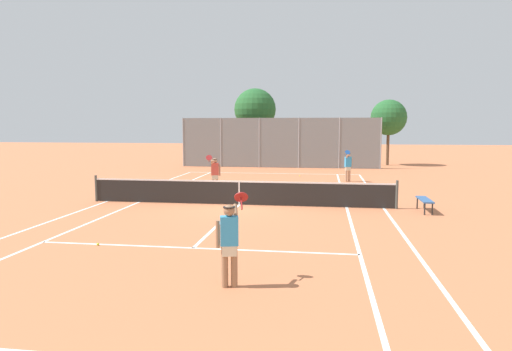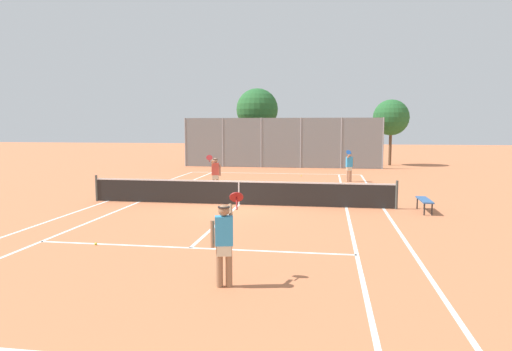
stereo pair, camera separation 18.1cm
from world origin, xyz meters
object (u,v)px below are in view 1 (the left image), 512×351
player_near_side (229,239)px  player_far_left (215,173)px  courtside_bench (425,200)px  tree_behind_right (387,118)px  player_far_right (348,165)px  loose_tennis_ball_0 (300,176)px  tree_behind_left (256,111)px  loose_tennis_ball_1 (98,244)px  tennis_net (239,192)px

player_near_side → player_far_left: bearing=104.8°
player_far_left → courtside_bench: player_far_left is taller
player_near_side → tree_behind_right: size_ratio=0.35×
player_far_left → player_far_right: 8.12m
loose_tennis_ball_0 → tree_behind_left: bearing=114.8°
player_near_side → tree_behind_right: tree_behind_right is taller
loose_tennis_ball_0 → loose_tennis_ball_1: same height
loose_tennis_ball_0 → courtside_bench: bearing=-65.2°
loose_tennis_ball_0 → courtside_bench: courtside_bench is taller
player_far_right → loose_tennis_ball_0: size_ratio=26.88×
courtside_bench → tree_behind_left: (-9.07, 19.65, 3.86)m
player_far_left → tree_behind_right: bearing=59.1°
tennis_net → tree_behind_left: bearing=96.6°
player_far_right → tree_behind_left: size_ratio=0.29×
loose_tennis_ball_1 → courtside_bench: size_ratio=0.04×
loose_tennis_ball_0 → courtside_bench: (5.03, -10.90, 0.38)m
player_far_left → tree_behind_right: (9.81, 16.43, 2.71)m
tennis_net → loose_tennis_ball_0: 10.65m
player_far_right → tree_behind_right: 12.13m
tennis_net → player_far_right: player_far_right is taller
tennis_net → tree_behind_right: tree_behind_right is taller
player_near_side → loose_tennis_ball_1: player_near_side is taller
tree_behind_left → tree_behind_right: bearing=1.3°
player_far_right → player_near_side: bearing=-100.3°
tennis_net → player_far_right: (4.59, 8.18, 0.42)m
tree_behind_right → loose_tennis_ball_1: bearing=-112.2°
courtside_bench → tree_behind_left: tree_behind_left is taller
tennis_net → player_far_left: (-1.70, 3.04, 0.42)m
tennis_net → player_far_left: size_ratio=6.76×
player_far_right → tennis_net: bearing=-119.3°
player_far_right → courtside_bench: bearing=-75.2°
player_far_left → tennis_net: bearing=-60.8°
player_far_right → tree_behind_right: bearing=72.7°
tennis_net → player_far_left: bearing=119.2°
courtside_bench → player_far_left: bearing=158.0°
player_far_right → courtside_bench: size_ratio=1.18×
tennis_net → tree_behind_left: size_ratio=1.98×
player_far_left → tree_behind_left: size_ratio=0.29×
tree_behind_right → player_near_side: bearing=-103.1°
loose_tennis_ball_0 → tree_behind_right: tree_behind_right is taller
player_near_side → player_far_left: size_ratio=1.00×
tree_behind_left → tree_behind_right: size_ratio=1.19×
player_near_side → tree_behind_right: (6.64, 28.45, 2.71)m
loose_tennis_ball_0 → tree_behind_left: 10.53m
courtside_bench → tree_behind_left: size_ratio=0.25×
loose_tennis_ball_1 → tree_behind_right: 28.30m
player_near_side → courtside_bench: bearing=57.8°
tennis_net → loose_tennis_ball_1: bearing=-111.1°
loose_tennis_ball_0 → loose_tennis_ball_1: 17.53m
loose_tennis_ball_1 → tree_behind_right: size_ratio=0.01×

